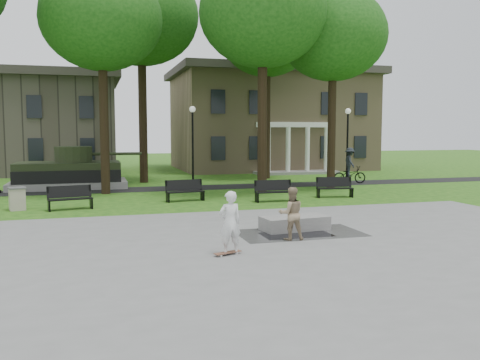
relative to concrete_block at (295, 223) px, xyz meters
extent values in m
plane|color=#1F4E12|center=(-1.28, 1.52, -0.24)|extent=(120.00, 120.00, 0.00)
cube|color=gray|center=(-1.28, -3.48, -0.23)|extent=(22.00, 16.00, 0.02)
cube|color=black|center=(-1.28, 13.52, -0.24)|extent=(44.00, 2.60, 0.01)
cube|color=#9E8460|center=(8.72, 27.52, 3.75)|extent=(16.00, 11.00, 8.00)
cube|color=#38332D|center=(8.72, 27.52, 8.06)|extent=(17.00, 12.00, 0.60)
cube|color=silver|center=(8.72, 22.02, 3.55)|extent=(6.00, 0.30, 0.40)
cube|color=#4C443D|center=(-12.28, 28.02, 3.35)|extent=(15.00, 10.00, 7.20)
cylinder|color=black|center=(-5.78, 12.02, 3.75)|extent=(0.48, 0.48, 8.00)
ellipsoid|color=#144610|center=(-5.78, 12.02, 8.76)|extent=(6.20, 6.20, 5.27)
cylinder|color=black|center=(2.22, 10.02, 3.92)|extent=(0.50, 0.50, 8.32)
ellipsoid|color=#144610|center=(2.22, 10.02, 9.12)|extent=(6.60, 6.60, 5.61)
cylinder|color=black|center=(6.72, 11.02, 3.59)|extent=(0.46, 0.46, 7.68)
ellipsoid|color=#144610|center=(6.72, 11.02, 8.40)|extent=(6.00, 6.00, 5.10)
cylinder|color=black|center=(-3.28, 17.52, 4.39)|extent=(0.54, 0.54, 9.28)
ellipsoid|color=#144610|center=(-3.28, 17.52, 10.20)|extent=(7.20, 7.20, 6.12)
cylinder|color=black|center=(5.22, 18.02, 4.08)|extent=(0.50, 0.50, 8.64)
ellipsoid|color=#144610|center=(5.22, 18.02, 9.47)|extent=(6.40, 6.40, 5.44)
cylinder|color=black|center=(-0.78, 13.82, 1.96)|extent=(0.12, 0.12, 4.40)
sphere|color=silver|center=(-0.78, 13.82, 4.30)|extent=(0.36, 0.36, 0.36)
cylinder|color=black|center=(-0.78, 13.82, -0.16)|extent=(0.32, 0.32, 0.16)
cylinder|color=black|center=(9.22, 13.82, 1.96)|extent=(0.12, 0.12, 4.40)
sphere|color=silver|center=(9.22, 13.82, 4.30)|extent=(0.36, 0.36, 0.36)
cylinder|color=black|center=(9.22, 13.82, -0.16)|extent=(0.32, 0.32, 0.16)
cube|color=gray|center=(-7.78, 15.52, -0.04)|extent=(6.50, 3.40, 0.40)
cube|color=#272D18|center=(-7.78, 15.52, 0.70)|extent=(5.80, 2.80, 1.10)
cube|color=black|center=(-7.78, 14.17, 0.51)|extent=(5.80, 0.35, 0.70)
cube|color=black|center=(-7.78, 16.87, 0.51)|extent=(5.80, 0.35, 0.70)
cylinder|color=#272D18|center=(-7.48, 15.52, 1.71)|extent=(2.10, 2.10, 0.90)
cylinder|color=#272D18|center=(-5.18, 15.52, 1.71)|extent=(3.20, 0.18, 0.18)
cube|color=black|center=(-0.25, -0.75, -0.22)|extent=(2.20, 1.20, 0.00)
cube|color=gray|center=(0.00, 0.00, 0.00)|extent=(2.29, 1.22, 0.45)
cube|color=brown|center=(-3.00, -2.71, -0.19)|extent=(0.80, 0.46, 0.07)
imported|color=white|center=(-2.92, -2.65, 0.62)|extent=(0.66, 0.48, 1.69)
imported|color=#978062|center=(-0.69, -1.42, 0.57)|extent=(0.84, 0.69, 1.60)
imported|color=black|center=(9.14, 13.31, 0.30)|extent=(2.16, 1.04, 1.09)
imported|color=#21252C|center=(9.14, 13.31, 1.11)|extent=(0.85, 1.26, 1.81)
cube|color=black|center=(-7.33, 6.71, 0.21)|extent=(1.85, 0.81, 0.05)
cube|color=black|center=(-7.33, 6.93, 0.51)|extent=(1.79, 0.51, 0.50)
cube|color=black|center=(-8.18, 6.71, -0.02)|extent=(0.15, 0.45, 0.45)
cube|color=black|center=(-6.48, 6.71, -0.02)|extent=(0.15, 0.45, 0.45)
cube|color=black|center=(-2.26, 7.98, 0.21)|extent=(1.84, 0.69, 0.05)
cube|color=black|center=(-2.26, 8.20, 0.51)|extent=(1.80, 0.40, 0.50)
cube|color=black|center=(-3.11, 7.98, -0.02)|extent=(0.12, 0.45, 0.45)
cube|color=black|center=(-1.41, 7.98, -0.02)|extent=(0.12, 0.45, 0.45)
cube|color=black|center=(1.70, 6.70, 0.21)|extent=(1.81, 0.49, 0.05)
cube|color=black|center=(1.70, 6.92, 0.51)|extent=(1.80, 0.19, 0.50)
cube|color=black|center=(0.85, 6.70, -0.02)|extent=(0.07, 0.45, 0.45)
cube|color=black|center=(2.55, 6.70, -0.02)|extent=(0.07, 0.45, 0.45)
cube|color=black|center=(5.13, 7.33, 0.21)|extent=(1.85, 0.74, 0.05)
cube|color=black|center=(5.13, 7.55, 0.51)|extent=(1.80, 0.45, 0.50)
cube|color=black|center=(4.28, 7.33, -0.02)|extent=(0.13, 0.45, 0.45)
cube|color=black|center=(5.98, 7.33, -0.02)|extent=(0.13, 0.45, 0.45)
cube|color=#B4A694|center=(-9.45, 7.24, 0.21)|extent=(0.73, 0.73, 0.90)
cube|color=#4C4C4C|center=(-9.45, 7.24, 0.69)|extent=(0.80, 0.80, 0.06)
camera|label=1|loc=(-6.31, -15.43, 3.02)|focal=38.00mm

